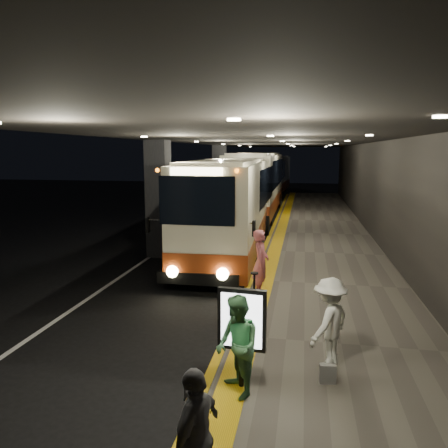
% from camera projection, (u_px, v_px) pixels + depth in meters
% --- Properties ---
extents(ground, '(90.00, 90.00, 0.00)m').
position_uv_depth(ground, '(165.00, 289.00, 12.73)').
color(ground, black).
extents(lane_line_white, '(0.12, 50.00, 0.01)m').
position_uv_depth(lane_line_white, '(161.00, 249.00, 17.90)').
color(lane_line_white, silver).
rests_on(lane_line_white, ground).
extents(kerb_stripe_yellow, '(0.18, 50.00, 0.01)m').
position_uv_depth(kerb_stripe_yellow, '(262.00, 254.00, 17.16)').
color(kerb_stripe_yellow, gold).
rests_on(kerb_stripe_yellow, ground).
extents(sidewalk, '(4.50, 50.00, 0.15)m').
position_uv_depth(sidewalk, '(324.00, 255.00, 16.72)').
color(sidewalk, '#514C44').
rests_on(sidewalk, ground).
extents(tactile_strip, '(0.50, 50.00, 0.01)m').
position_uv_depth(tactile_strip, '(275.00, 250.00, 17.04)').
color(tactile_strip, gold).
rests_on(tactile_strip, sidewalk).
extents(terminal_wall, '(0.10, 50.00, 6.00)m').
position_uv_depth(terminal_wall, '(391.00, 179.00, 15.83)').
color(terminal_wall, black).
rests_on(terminal_wall, ground).
extents(support_columns, '(0.80, 24.80, 4.40)m').
position_uv_depth(support_columns, '(159.00, 199.00, 16.52)').
color(support_columns, black).
rests_on(support_columns, ground).
extents(canopy, '(9.00, 50.00, 0.40)m').
position_uv_depth(canopy, '(268.00, 135.00, 16.38)').
color(canopy, black).
rests_on(canopy, support_columns).
extents(coach_main, '(2.76, 11.54, 3.57)m').
position_uv_depth(coach_main, '(232.00, 209.00, 17.23)').
color(coach_main, beige).
rests_on(coach_main, ground).
extents(coach_second, '(2.57, 12.05, 3.78)m').
position_uv_depth(coach_second, '(257.00, 187.00, 27.27)').
color(coach_second, beige).
rests_on(coach_second, ground).
extents(coach_third, '(2.87, 11.17, 3.47)m').
position_uv_depth(coach_third, '(272.00, 177.00, 40.63)').
color(coach_third, beige).
rests_on(coach_third, ground).
extents(passenger_boarding, '(0.47, 0.68, 1.78)m').
position_uv_depth(passenger_boarding, '(261.00, 263.00, 11.64)').
color(passenger_boarding, '#B5545A').
rests_on(passenger_boarding, sidewalk).
extents(passenger_waiting_green, '(0.82, 0.93, 1.62)m').
position_uv_depth(passenger_waiting_green, '(237.00, 346.00, 6.82)').
color(passenger_waiting_green, '#41764B').
rests_on(passenger_waiting_green, sidewalk).
extents(passenger_waiting_white, '(0.97, 1.15, 1.63)m').
position_uv_depth(passenger_waiting_white, '(329.00, 322.00, 7.77)').
color(passenger_waiting_white, silver).
rests_on(passenger_waiting_white, sidewalk).
extents(passenger_waiting_grey, '(0.69, 1.01, 1.58)m').
position_uv_depth(passenger_waiting_grey, '(196.00, 437.00, 4.69)').
color(passenger_waiting_grey, '#545459').
rests_on(passenger_waiting_grey, sidewalk).
extents(bag_polka, '(0.28, 0.15, 0.33)m').
position_uv_depth(bag_polka, '(328.00, 374.00, 7.27)').
color(bag_polka, black).
rests_on(bag_polka, sidewalk).
extents(info_sign, '(0.80, 0.19, 1.67)m').
position_uv_depth(info_sign, '(242.00, 322.00, 6.99)').
color(info_sign, black).
rests_on(info_sign, sidewalk).
extents(stanchion_post, '(0.05, 0.05, 1.09)m').
position_uv_depth(stanchion_post, '(254.00, 296.00, 10.01)').
color(stanchion_post, black).
rests_on(stanchion_post, sidewalk).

